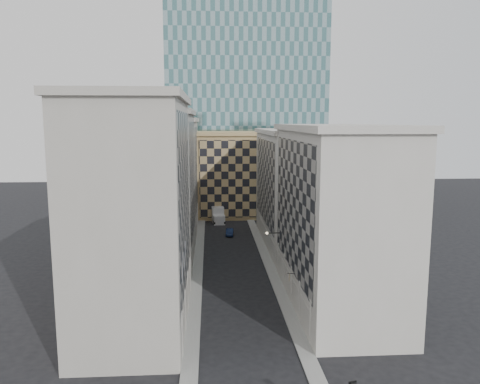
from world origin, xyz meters
name	(u,v)px	position (x,y,z in m)	size (l,w,h in m)	color
ground	(251,372)	(0.00, 0.00, 0.00)	(260.00, 260.00, 0.00)	black
sidewalk_west	(198,265)	(-5.25, 30.00, 0.07)	(1.50, 100.00, 0.15)	gray
sidewalk_east	(269,264)	(5.25, 30.00, 0.07)	(1.50, 100.00, 0.15)	gray
bldg_left_a	(137,212)	(-10.88, 11.00, 11.82)	(10.80, 22.80, 23.70)	#A5A195
bldg_left_b	(160,187)	(-10.88, 33.00, 11.32)	(10.80, 22.80, 22.70)	gray
bldg_left_c	(172,174)	(-10.88, 55.00, 10.83)	(10.80, 22.80, 21.70)	#A5A195
bldg_right_a	(334,216)	(10.88, 15.00, 10.32)	(10.80, 26.80, 20.70)	#BAB5AA
bldg_right_b	(293,187)	(10.89, 42.00, 9.85)	(10.80, 28.80, 19.70)	#BAB5AA
tan_block	(234,173)	(2.00, 67.90, 9.44)	(16.80, 14.80, 18.80)	#A68258
church_tower	(223,97)	(0.00, 82.00, 26.95)	(7.20, 7.20, 51.50)	#2C2722
flagpoles_left	(184,261)	(-5.90, 6.00, 8.00)	(0.10, 6.33, 2.33)	gray
bracket_lamp	(268,233)	(4.38, 24.00, 6.20)	(1.98, 0.36, 0.36)	black
box_truck	(218,215)	(-1.78, 59.88, 1.42)	(2.96, 6.14, 3.26)	silver
dark_car	(230,232)	(0.21, 48.10, 0.64)	(1.35, 3.87, 1.27)	#0F1B39
shop_sign	(289,277)	(5.42, 12.93, 3.83)	(0.86, 0.75, 0.85)	black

